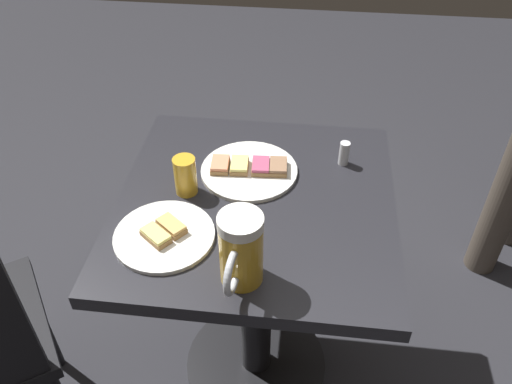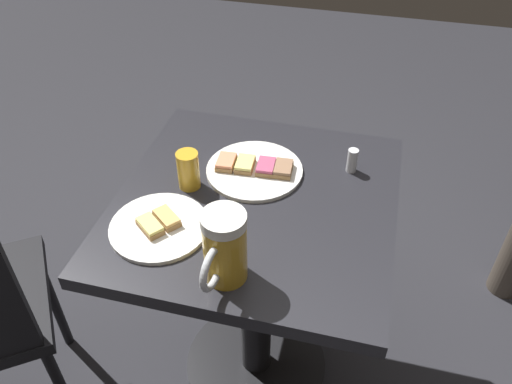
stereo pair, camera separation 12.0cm
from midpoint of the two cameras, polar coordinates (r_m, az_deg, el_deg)
name	(u,v)px [view 1 (the left image)]	position (r m, az deg, el deg)	size (l,w,h in m)	color
ground_plane	(256,363)	(1.75, -2.06, -18.33)	(6.00, 6.00, 0.00)	#28282D
cafe_table	(256,251)	(1.33, -2.58, -6.59)	(0.66, 0.65, 0.70)	black
plate_near	(249,169)	(1.28, -3.43, 2.40)	(0.24, 0.24, 0.03)	white
plate_far	(164,235)	(1.14, -13.02, -4.75)	(0.22, 0.22, 0.03)	white
beer_mug	(240,251)	(0.98, -5.26, -6.62)	(0.14, 0.09, 0.16)	gold
beer_glass_small	(185,176)	(1.22, -10.56, 1.66)	(0.05, 0.05, 0.09)	gold
salt_shaker	(344,153)	(1.30, 7.07, 4.14)	(0.03, 0.03, 0.06)	silver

